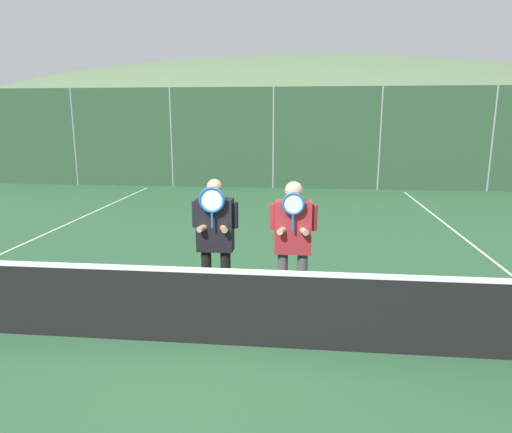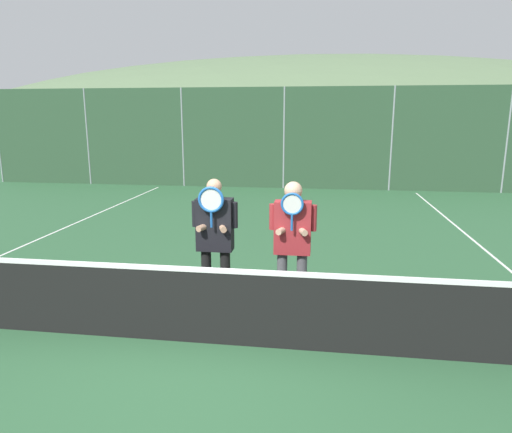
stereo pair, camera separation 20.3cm
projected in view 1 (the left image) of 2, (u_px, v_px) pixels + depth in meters
ground_plane at (202, 343)px, 5.16m from camera, size 120.00×120.00×0.00m
hill_distant at (297, 135)px, 62.42m from camera, size 101.61×56.45×19.76m
clubhouse_building at (295, 129)px, 24.11m from camera, size 16.85×5.50×3.62m
fence_back at (273, 138)px, 15.92m from camera, size 21.99×0.06×3.50m
tennis_net at (201, 305)px, 5.06m from camera, size 12.05×0.09×1.00m
court_line_left_sideline at (3, 253)px, 8.54m from camera, size 0.05×16.00×0.01m
court_line_right_sideline at (505, 270)px, 7.60m from camera, size 0.05×16.00×0.01m
player_leftmost at (215, 236)px, 5.76m from camera, size 0.59×0.34×1.76m
player_center_left at (293, 237)px, 5.69m from camera, size 0.59×0.34×1.74m
car_far_left at (119, 156)px, 19.06m from camera, size 4.21×2.01×1.72m
car_left_of_center at (239, 156)px, 18.77m from camera, size 4.09×2.08×1.75m
car_center at (366, 157)px, 18.09m from camera, size 4.38×2.04×1.79m
car_right_of_center at (506, 158)px, 17.46m from camera, size 4.34×2.08×1.87m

